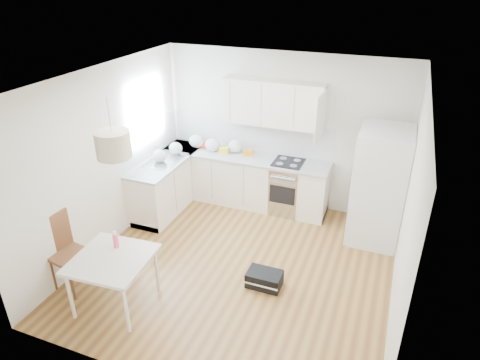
# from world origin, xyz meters

# --- Properties ---
(floor) EXTENTS (4.20, 4.20, 0.00)m
(floor) POSITION_xyz_m (0.00, 0.00, 0.00)
(floor) COLOR brown
(floor) RESTS_ON ground
(ceiling) EXTENTS (4.20, 4.20, 0.00)m
(ceiling) POSITION_xyz_m (0.00, 0.00, 2.70)
(ceiling) COLOR white
(ceiling) RESTS_ON wall_back
(wall_back) EXTENTS (4.20, 0.00, 4.20)m
(wall_back) POSITION_xyz_m (0.00, 2.10, 1.35)
(wall_back) COLOR silver
(wall_back) RESTS_ON floor
(wall_left) EXTENTS (0.00, 4.20, 4.20)m
(wall_left) POSITION_xyz_m (-2.10, 0.00, 1.35)
(wall_left) COLOR silver
(wall_left) RESTS_ON floor
(wall_right) EXTENTS (0.00, 4.20, 4.20)m
(wall_right) POSITION_xyz_m (2.10, 0.00, 1.35)
(wall_right) COLOR silver
(wall_right) RESTS_ON floor
(window_glassblock) EXTENTS (0.02, 1.00, 1.00)m
(window_glassblock) POSITION_xyz_m (-2.09, 1.15, 1.75)
(window_glassblock) COLOR #BFE0F9
(window_glassblock) RESTS_ON wall_left
(cabinets_back) EXTENTS (3.00, 0.60, 0.88)m
(cabinets_back) POSITION_xyz_m (-0.60, 1.80, 0.44)
(cabinets_back) COLOR white
(cabinets_back) RESTS_ON floor
(cabinets_left) EXTENTS (0.60, 1.80, 0.88)m
(cabinets_left) POSITION_xyz_m (-1.80, 1.20, 0.44)
(cabinets_left) COLOR white
(cabinets_left) RESTS_ON floor
(counter_back) EXTENTS (3.02, 0.64, 0.04)m
(counter_back) POSITION_xyz_m (-0.60, 1.80, 0.90)
(counter_back) COLOR #A1A3A6
(counter_back) RESTS_ON cabinets_back
(counter_left) EXTENTS (0.64, 1.82, 0.04)m
(counter_left) POSITION_xyz_m (-1.80, 1.20, 0.90)
(counter_left) COLOR #A1A3A6
(counter_left) RESTS_ON cabinets_left
(backsplash_back) EXTENTS (3.00, 0.01, 0.58)m
(backsplash_back) POSITION_xyz_m (-0.60, 2.09, 1.21)
(backsplash_back) COLOR white
(backsplash_back) RESTS_ON wall_back
(backsplash_left) EXTENTS (0.01, 1.80, 0.58)m
(backsplash_left) POSITION_xyz_m (-2.09, 1.20, 1.21)
(backsplash_left) COLOR white
(backsplash_left) RESTS_ON wall_left
(upper_cabinets) EXTENTS (1.70, 0.32, 0.75)m
(upper_cabinets) POSITION_xyz_m (-0.15, 1.94, 1.88)
(upper_cabinets) COLOR white
(upper_cabinets) RESTS_ON wall_back
(range_oven) EXTENTS (0.50, 0.61, 0.88)m
(range_oven) POSITION_xyz_m (0.20, 1.80, 0.44)
(range_oven) COLOR #B1B4B6
(range_oven) RESTS_ON floor
(sink) EXTENTS (0.50, 0.80, 0.16)m
(sink) POSITION_xyz_m (-1.80, 1.15, 0.92)
(sink) COLOR #B1B4B6
(sink) RESTS_ON counter_left
(refrigerator) EXTENTS (0.87, 0.91, 1.80)m
(refrigerator) POSITION_xyz_m (1.73, 1.50, 0.90)
(refrigerator) COLOR white
(refrigerator) RESTS_ON floor
(dining_table) EXTENTS (0.97, 0.97, 0.72)m
(dining_table) POSITION_xyz_m (-1.16, -1.27, 0.64)
(dining_table) COLOR beige
(dining_table) RESTS_ON floor
(dining_chair) EXTENTS (0.51, 0.51, 1.05)m
(dining_chair) POSITION_xyz_m (-1.89, -1.20, 0.53)
(dining_chair) COLOR #4C2F16
(dining_chair) RESTS_ON floor
(drink_bottle) EXTENTS (0.08, 0.08, 0.23)m
(drink_bottle) POSITION_xyz_m (-1.24, -1.05, 0.83)
(drink_bottle) COLOR #F24365
(drink_bottle) RESTS_ON dining_table
(gym_bag) EXTENTS (0.46, 0.30, 0.21)m
(gym_bag) POSITION_xyz_m (0.48, -0.26, 0.11)
(gym_bag) COLOR black
(gym_bag) RESTS_ON floor
(pendant_lamp) EXTENTS (0.40, 0.40, 0.29)m
(pendant_lamp) POSITION_xyz_m (-0.99, -1.16, 2.18)
(pendant_lamp) COLOR beige
(pendant_lamp) RESTS_ON ceiling
(grocery_bag_a) EXTENTS (0.27, 0.23, 0.24)m
(grocery_bag_a) POSITION_xyz_m (-1.55, 1.85, 1.04)
(grocery_bag_a) COLOR silver
(grocery_bag_a) RESTS_ON counter_back
(grocery_bag_b) EXTENTS (0.27, 0.23, 0.24)m
(grocery_bag_b) POSITION_xyz_m (-1.20, 1.79, 1.04)
(grocery_bag_b) COLOR silver
(grocery_bag_b) RESTS_ON counter_back
(grocery_bag_c) EXTENTS (0.26, 0.22, 0.23)m
(grocery_bag_c) POSITION_xyz_m (-0.80, 1.89, 1.04)
(grocery_bag_c) COLOR silver
(grocery_bag_c) RESTS_ON counter_back
(grocery_bag_d) EXTENTS (0.24, 0.20, 0.22)m
(grocery_bag_d) POSITION_xyz_m (-1.76, 1.45, 1.03)
(grocery_bag_d) COLOR silver
(grocery_bag_d) RESTS_ON counter_back
(grocery_bag_e) EXTENTS (0.24, 0.21, 0.22)m
(grocery_bag_e) POSITION_xyz_m (-1.84, 1.05, 1.03)
(grocery_bag_e) COLOR silver
(grocery_bag_e) RESTS_ON counter_left
(snack_orange) EXTENTS (0.18, 0.14, 0.11)m
(snack_orange) POSITION_xyz_m (-0.53, 1.83, 0.97)
(snack_orange) COLOR orange
(snack_orange) RESTS_ON counter_back
(snack_yellow) EXTENTS (0.18, 0.13, 0.11)m
(snack_yellow) POSITION_xyz_m (-0.98, 1.79, 0.98)
(snack_yellow) COLOR yellow
(snack_yellow) RESTS_ON counter_back
(snack_red) EXTENTS (0.16, 0.12, 0.10)m
(snack_red) POSITION_xyz_m (-1.44, 1.89, 0.97)
(snack_red) COLOR red
(snack_red) RESTS_ON counter_back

